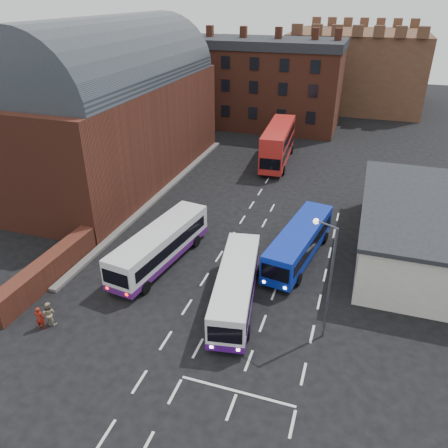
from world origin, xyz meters
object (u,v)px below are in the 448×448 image
(bus_white_outbound, at_px, (160,244))
(bus_white_inbound, at_px, (236,285))
(pedestrian_beige, at_px, (49,313))
(street_lamp, at_px, (327,272))
(bus_blue, at_px, (299,241))
(bus_red_double, at_px, (278,144))
(pedestrian_red, at_px, (40,318))

(bus_white_outbound, height_order, bus_white_inbound, bus_white_outbound)
(bus_white_inbound, xyz_separation_m, pedestrian_beige, (-10.12, -5.34, -0.73))
(bus_white_inbound, bearing_deg, bus_white_outbound, -33.40)
(street_lamp, bearing_deg, pedestrian_beige, -164.95)
(bus_blue, relative_size, bus_red_double, 0.88)
(bus_blue, distance_m, bus_red_double, 21.06)
(bus_white_inbound, bearing_deg, pedestrian_beige, 18.24)
(pedestrian_red, bearing_deg, bus_red_double, -116.15)
(bus_red_double, bearing_deg, pedestrian_red, 73.82)
(bus_red_double, xyz_separation_m, pedestrian_beige, (-7.05, -32.15, -1.55))
(bus_blue, height_order, pedestrian_red, bus_blue)
(bus_white_outbound, relative_size, street_lamp, 1.41)
(bus_red_double, xyz_separation_m, street_lamp, (8.55, -27.96, 2.08))
(bus_white_outbound, distance_m, street_lamp, 13.14)
(bus_white_inbound, xyz_separation_m, bus_red_double, (-3.07, 26.81, 0.82))
(bus_red_double, distance_m, street_lamp, 29.31)
(bus_blue, relative_size, street_lamp, 1.35)
(bus_red_double, bearing_deg, bus_blue, 102.90)
(bus_red_double, distance_m, pedestrian_beige, 32.95)
(bus_red_double, distance_m, pedestrian_red, 33.50)
(bus_white_inbound, bearing_deg, bus_red_double, -93.07)
(bus_white_outbound, distance_m, pedestrian_beige, 9.01)
(bus_white_inbound, distance_m, street_lamp, 6.31)
(street_lamp, bearing_deg, bus_red_double, 107.00)
(bus_white_outbound, height_order, pedestrian_beige, bus_white_outbound)
(bus_white_outbound, relative_size, bus_white_inbound, 1.06)
(street_lamp, xyz_separation_m, pedestrian_beige, (-15.60, -4.19, -3.63))
(bus_red_double, relative_size, pedestrian_red, 7.12)
(pedestrian_beige, bearing_deg, bus_white_outbound, -123.74)
(bus_white_outbound, bearing_deg, bus_red_double, 89.48)
(bus_blue, bearing_deg, bus_white_outbound, 30.32)
(bus_white_inbound, height_order, bus_blue, bus_blue)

